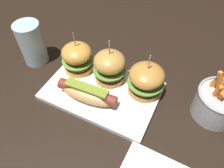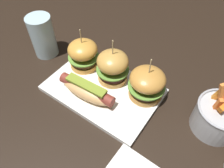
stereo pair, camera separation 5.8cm
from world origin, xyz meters
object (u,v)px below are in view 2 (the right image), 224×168
Objects in this scene: slider_center at (111,66)px; slider_right at (147,84)px; hot_dog at (87,90)px; fries_bucket at (218,117)px; slider_left at (83,54)px; water_glass at (43,36)px; platter_main at (103,90)px.

slider_center is 1.06× the size of slider_right.
hot_dog is 0.35m from fries_bucket.
slider_left is at bearing -176.00° from fries_bucket.
water_glass reaches higher than fries_bucket.
fries_bucket is 0.98× the size of water_glass.
platter_main is at bearing -155.14° from slider_right.
slider_right is 0.97× the size of water_glass.
slider_right reaches higher than platter_main.
hot_dog is at bearing -113.95° from platter_main.
slider_center is (0.10, 0.01, 0.00)m from slider_left.
slider_right is 0.19m from fries_bucket.
slider_center is 1.04× the size of fries_bucket.
fries_bucket is at bearing 4.54° from water_glass.
slider_right reaches higher than water_glass.
platter_main is 0.27m from water_glass.
slider_left reaches higher than hot_dog.
water_glass is at bearing -176.19° from slider_right.
hot_dog is 0.17m from slider_right.
water_glass is at bearing 174.21° from platter_main.
water_glass reaches higher than hot_dog.
water_glass is (-0.57, -0.05, 0.03)m from fries_bucket.
platter_main is 0.08m from slider_center.
hot_dog is 0.26m from water_glass.
fries_bucket reaches higher than platter_main.
fries_bucket is (0.32, 0.12, 0.01)m from hot_dog.
slider_left is 0.96× the size of slider_center.
slider_left is 1.00× the size of fries_bucket.
slider_right is at bearing 24.86° from platter_main.
platter_main is 0.13m from slider_left.
slider_center is at bearing -175.77° from fries_bucket.
hot_dog is 1.26× the size of slider_left.
slider_left reaches higher than fries_bucket.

